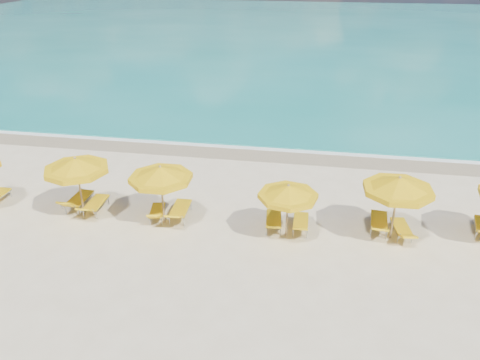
# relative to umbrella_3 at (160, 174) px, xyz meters

# --- Properties ---
(ground_plane) EXTENTS (120.00, 120.00, 0.00)m
(ground_plane) POSITION_rel_umbrella_3_xyz_m (2.71, 0.32, -2.10)
(ground_plane) COLOR beige
(ocean) EXTENTS (120.00, 80.00, 0.30)m
(ocean) POSITION_rel_umbrella_3_xyz_m (2.71, 48.32, -2.10)
(ocean) COLOR #167F78
(ocean) RESTS_ON ground
(wet_sand_band) EXTENTS (120.00, 2.60, 0.01)m
(wet_sand_band) POSITION_rel_umbrella_3_xyz_m (2.71, 7.72, -2.10)
(wet_sand_band) COLOR tan
(wet_sand_band) RESTS_ON ground
(foam_line) EXTENTS (120.00, 1.20, 0.03)m
(foam_line) POSITION_rel_umbrella_3_xyz_m (2.71, 8.52, -2.10)
(foam_line) COLOR white
(foam_line) RESTS_ON ground
(whitecap_near) EXTENTS (14.00, 0.36, 0.05)m
(whitecap_near) POSITION_rel_umbrella_3_xyz_m (-3.29, 17.32, -2.10)
(whitecap_near) COLOR white
(whitecap_near) RESTS_ON ground
(whitecap_far) EXTENTS (18.00, 0.30, 0.05)m
(whitecap_far) POSITION_rel_umbrella_3_xyz_m (10.71, 24.32, -2.10)
(whitecap_far) COLOR white
(whitecap_far) RESTS_ON ground
(umbrella_2) EXTENTS (2.72, 2.72, 2.56)m
(umbrella_2) POSITION_rel_umbrella_3_xyz_m (-3.39, 0.04, 0.08)
(umbrella_2) COLOR tan
(umbrella_2) RESTS_ON ground
(umbrella_3) EXTENTS (3.16, 3.16, 2.47)m
(umbrella_3) POSITION_rel_umbrella_3_xyz_m (0.00, 0.00, 0.00)
(umbrella_3) COLOR tan
(umbrella_3) RESTS_ON ground
(umbrella_4) EXTENTS (2.51, 2.51, 2.22)m
(umbrella_4) POSITION_rel_umbrella_3_xyz_m (4.80, -0.25, -0.21)
(umbrella_4) COLOR tan
(umbrella_4) RESTS_ON ground
(umbrella_5) EXTENTS (3.24, 3.24, 2.56)m
(umbrella_5) POSITION_rel_umbrella_3_xyz_m (8.63, 0.35, 0.08)
(umbrella_5) COLOR tan
(umbrella_5) RESTS_ON ground
(lounger_2_left) EXTENTS (0.69, 1.93, 0.87)m
(lounger_2_left) POSITION_rel_umbrella_3_xyz_m (-3.84, 0.54, -1.87)
(lounger_2_left) COLOR #A5A8AD
(lounger_2_left) RESTS_ON ground
(lounger_2_right) EXTENTS (0.65, 1.87, 0.76)m
(lounger_2_right) POSITION_rel_umbrella_3_xyz_m (-3.02, 0.35, -1.88)
(lounger_2_right) COLOR #A5A8AD
(lounger_2_right) RESTS_ON ground
(lounger_3_left) EXTENTS (0.83, 1.67, 0.72)m
(lounger_3_left) POSITION_rel_umbrella_3_xyz_m (-0.36, 0.24, -1.90)
(lounger_3_left) COLOR #A5A8AD
(lounger_3_left) RESTS_ON ground
(lounger_3_right) EXTENTS (0.73, 2.00, 0.79)m
(lounger_3_right) POSITION_rel_umbrella_3_xyz_m (0.53, 0.43, -1.87)
(lounger_3_right) COLOR #A5A8AD
(lounger_3_right) RESTS_ON ground
(lounger_4_left) EXTENTS (0.75, 1.86, 0.73)m
(lounger_4_left) POSITION_rel_umbrella_3_xyz_m (4.27, 0.32, -1.89)
(lounger_4_left) COLOR #A5A8AD
(lounger_4_left) RESTS_ON ground
(lounger_4_right) EXTENTS (0.60, 1.75, 0.72)m
(lounger_4_right) POSITION_rel_umbrella_3_xyz_m (5.31, 0.34, -1.89)
(lounger_4_right) COLOR #A5A8AD
(lounger_4_right) RESTS_ON ground
(lounger_5_left) EXTENTS (0.79, 1.98, 0.75)m
(lounger_5_left) POSITION_rel_umbrella_3_xyz_m (8.23, 0.84, -1.87)
(lounger_5_left) COLOR #A5A8AD
(lounger_5_left) RESTS_ON ground
(lounger_5_right) EXTENTS (0.77, 1.79, 0.62)m
(lounger_5_right) POSITION_rel_umbrella_3_xyz_m (9.03, 0.58, -1.90)
(lounger_5_right) COLOR #A5A8AD
(lounger_5_right) RESTS_ON ground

